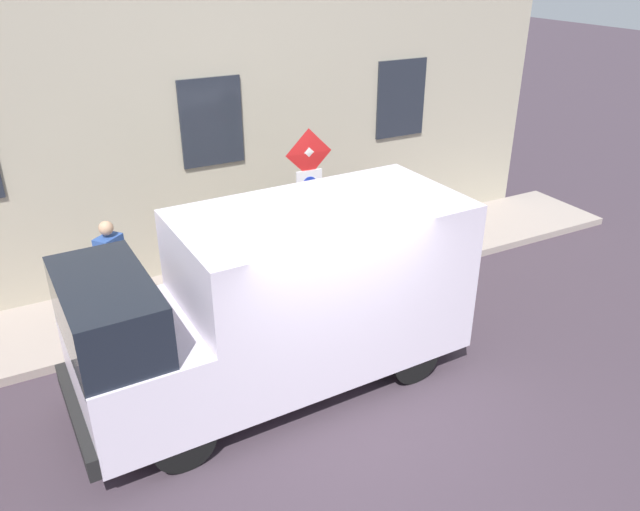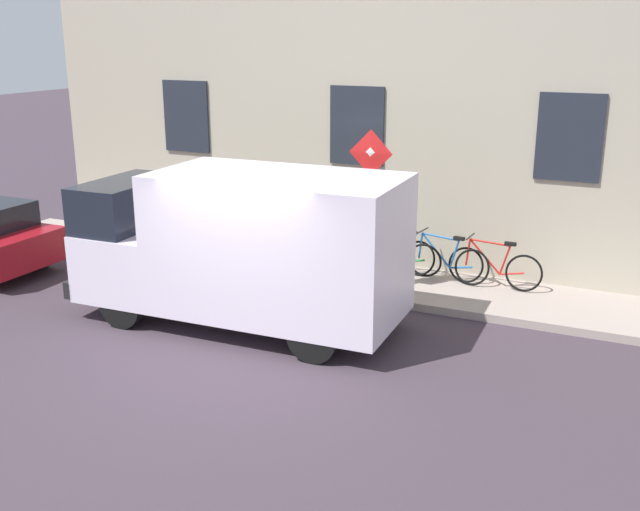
# 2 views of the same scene
# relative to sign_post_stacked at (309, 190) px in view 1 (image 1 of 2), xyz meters

# --- Properties ---
(ground_plane) EXTENTS (80.00, 80.00, 0.00)m
(ground_plane) POSITION_rel_sign_post_stacked_xyz_m (-3.01, 0.96, -1.98)
(ground_plane) COLOR #40343E
(sidewalk_slab) EXTENTS (1.98, 16.24, 0.14)m
(sidewalk_slab) POSITION_rel_sign_post_stacked_xyz_m (0.78, 0.96, -1.91)
(sidewalk_slab) COLOR #A5968C
(sidewalk_slab) RESTS_ON ground_plane
(building_facade) EXTENTS (0.75, 14.24, 8.79)m
(building_facade) POSITION_rel_sign_post_stacked_xyz_m (2.11, 0.96, 2.42)
(building_facade) COLOR #B4AA93
(building_facade) RESTS_ON ground_plane
(sign_post_stacked) EXTENTS (0.16, 0.56, 2.74)m
(sign_post_stacked) POSITION_rel_sign_post_stacked_xyz_m (0.00, 0.00, 0.00)
(sign_post_stacked) COLOR #474C47
(sign_post_stacked) RESTS_ON sidewalk_slab
(delivery_van) EXTENTS (2.15, 5.38, 2.50)m
(delivery_van) POSITION_rel_sign_post_stacked_xyz_m (-1.91, 1.37, -0.65)
(delivery_van) COLOR white
(delivery_van) RESTS_ON ground_plane
(bicycle_red) EXTENTS (0.46, 1.71, 0.89)m
(bicycle_red) POSITION_rel_sign_post_stacked_xyz_m (1.22, -1.94, -1.47)
(bicycle_red) COLOR black
(bicycle_red) RESTS_ON sidewalk_slab
(bicycle_blue) EXTENTS (0.49, 1.72, 0.89)m
(bicycle_blue) POSITION_rel_sign_post_stacked_xyz_m (1.22, -1.03, -1.47)
(bicycle_blue) COLOR black
(bicycle_blue) RESTS_ON sidewalk_slab
(bicycle_green) EXTENTS (0.46, 1.71, 0.89)m
(bicycle_green) POSITION_rel_sign_post_stacked_xyz_m (1.22, -0.12, -1.47)
(bicycle_green) COLOR black
(bicycle_green) RESTS_ON sidewalk_slab
(pedestrian) EXTENTS (0.45, 0.47, 1.72)m
(pedestrian) POSITION_rel_sign_post_stacked_xyz_m (0.55, 3.11, -0.91)
(pedestrian) COLOR #262B47
(pedestrian) RESTS_ON sidewalk_slab
(litter_bin) EXTENTS (0.44, 0.44, 0.90)m
(litter_bin) POSITION_rel_sign_post_stacked_xyz_m (0.14, 0.96, -1.39)
(litter_bin) COLOR #2D5133
(litter_bin) RESTS_ON sidewalk_slab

